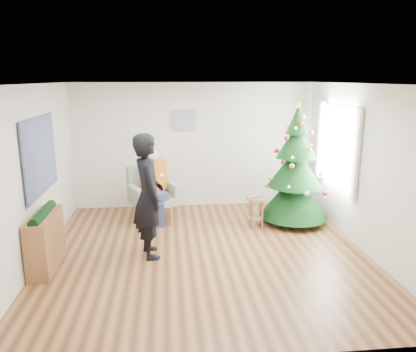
{
  "coord_description": "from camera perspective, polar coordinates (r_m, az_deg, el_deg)",
  "views": [
    {
      "loc": [
        -0.56,
        -5.89,
        2.68
      ],
      "look_at": [
        0.1,
        0.6,
        1.1
      ],
      "focal_mm": 35.0,
      "sensor_mm": 36.0,
      "label": 1
    }
  ],
  "objects": [
    {
      "name": "console",
      "position": [
        6.32,
        -21.88,
        -8.57
      ],
      "size": [
        0.3,
        1.0,
        0.8
      ],
      "primitive_type": "cube",
      "rotation": [
        0.0,
        0.0,
        0.0
      ],
      "color": "brown",
      "rests_on": "floor"
    },
    {
      "name": "wall_front",
      "position": [
        3.7,
        3.36,
        -8.28
      ],
      "size": [
        5.0,
        0.0,
        5.0
      ],
      "primitive_type": "plane",
      "rotation": [
        -1.57,
        0.0,
        0.0
      ],
      "color": "silver",
      "rests_on": "floor"
    },
    {
      "name": "garland",
      "position": [
        6.18,
        -22.23,
        -4.95
      ],
      "size": [
        0.14,
        0.9,
        0.14
      ],
      "primitive_type": "cylinder",
      "rotation": [
        1.57,
        0.0,
        0.0
      ],
      "color": "black",
      "rests_on": "console"
    },
    {
      "name": "stool",
      "position": [
        7.52,
        6.78,
        -5.03
      ],
      "size": [
        0.38,
        0.38,
        0.57
      ],
      "rotation": [
        0.0,
        0.0,
        0.25
      ],
      "color": "brown",
      "rests_on": "floor"
    },
    {
      "name": "laptop",
      "position": [
        7.43,
        6.84,
        -2.92
      ],
      "size": [
        0.37,
        0.34,
        0.02
      ],
      "primitive_type": "imported",
      "rotation": [
        0.0,
        0.0,
        0.6
      ],
      "color": "silver",
      "rests_on": "stool"
    },
    {
      "name": "curtains",
      "position": [
        7.61,
        17.54,
        4.06
      ],
      "size": [
        0.05,
        1.75,
        1.5
      ],
      "color": "white",
      "rests_on": "wall_right"
    },
    {
      "name": "floor",
      "position": [
        6.5,
        -0.35,
        -10.75
      ],
      "size": [
        5.0,
        5.0,
        0.0
      ],
      "primitive_type": "plane",
      "color": "brown",
      "rests_on": "ground"
    },
    {
      "name": "window_panel",
      "position": [
        7.62,
        17.75,
        4.05
      ],
      "size": [
        0.04,
        1.3,
        1.4
      ],
      "primitive_type": "cube",
      "color": "white",
      "rests_on": "wall_right"
    },
    {
      "name": "christmas_tree",
      "position": [
        7.69,
        12.2,
        0.94
      ],
      "size": [
        1.27,
        1.27,
        2.3
      ],
      "rotation": [
        0.0,
        0.0,
        0.1
      ],
      "color": "#3F2816",
      "rests_on": "floor"
    },
    {
      "name": "tapestry",
      "position": [
        6.57,
        -22.53,
        2.67
      ],
      "size": [
        0.03,
        1.5,
        1.15
      ],
      "primitive_type": "cube",
      "color": "black",
      "rests_on": "wall_left"
    },
    {
      "name": "wall_back",
      "position": [
        8.52,
        -1.97,
        4.28
      ],
      "size": [
        5.0,
        0.0,
        5.0
      ],
      "primitive_type": "plane",
      "rotation": [
        1.57,
        0.0,
        0.0
      ],
      "color": "silver",
      "rests_on": "floor"
    },
    {
      "name": "wall_left",
      "position": [
        6.35,
        -23.42,
        -0.07
      ],
      "size": [
        0.0,
        5.0,
        5.0
      ],
      "primitive_type": "plane",
      "rotation": [
        1.57,
        0.0,
        1.57
      ],
      "color": "silver",
      "rests_on": "floor"
    },
    {
      "name": "standing_man",
      "position": [
        6.17,
        -8.39,
        -2.8
      ],
      "size": [
        0.61,
        0.78,
        1.91
      ],
      "primitive_type": "imported",
      "rotation": [
        0.0,
        0.0,
        1.81
      ],
      "color": "black",
      "rests_on": "floor"
    },
    {
      "name": "seated_person",
      "position": [
        7.73,
        -7.69,
        -1.28
      ],
      "size": [
        0.59,
        0.75,
        1.37
      ],
      "rotation": [
        0.0,
        0.0,
        0.42
      ],
      "color": "navy",
      "rests_on": "armchair"
    },
    {
      "name": "framed_picture",
      "position": [
        8.4,
        -3.36,
        7.92
      ],
      "size": [
        0.52,
        0.05,
        0.42
      ],
      "color": "tan",
      "rests_on": "wall_back"
    },
    {
      "name": "game_controller",
      "position": [
        6.05,
        -6.58,
        0.05
      ],
      "size": [
        0.07,
        0.13,
        0.04
      ],
      "primitive_type": "cube",
      "rotation": [
        0.0,
        0.0,
        0.24
      ],
      "color": "white",
      "rests_on": "standing_man"
    },
    {
      "name": "wall_right",
      "position": [
        6.78,
        21.17,
        0.94
      ],
      "size": [
        0.0,
        5.0,
        5.0
      ],
      "primitive_type": "plane",
      "rotation": [
        1.57,
        0.0,
        -1.57
      ],
      "color": "silver",
      "rests_on": "floor"
    },
    {
      "name": "armchair",
      "position": [
        7.87,
        -7.8,
        -3.42
      ],
      "size": [
        1.02,
        1.01,
        1.05
      ],
      "rotation": [
        0.0,
        0.0,
        0.42
      ],
      "color": "gray",
      "rests_on": "floor"
    },
    {
      "name": "ceiling",
      "position": [
        5.92,
        -0.38,
        12.84
      ],
      "size": [
        5.0,
        5.0,
        0.0
      ],
      "primitive_type": "plane",
      "rotation": [
        3.14,
        0.0,
        0.0
      ],
      "color": "white",
      "rests_on": "wall_back"
    }
  ]
}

